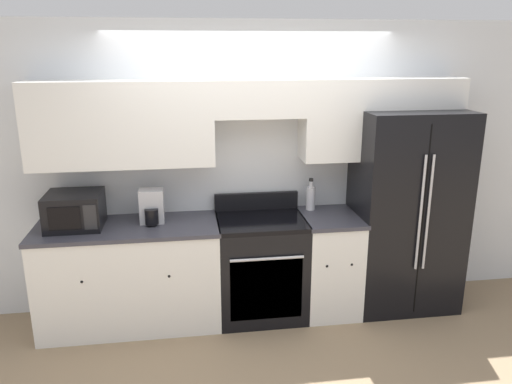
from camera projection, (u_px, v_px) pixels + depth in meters
The scene contains 9 objects.
ground_plane at pixel (261, 331), 4.32m from camera, with size 12.00×12.00×0.00m, color #937A5B.
wall_back at pixel (251, 150), 4.46m from camera, with size 8.00×0.39×2.60m.
lower_cabinets_left at pixel (131, 275), 4.33m from camera, with size 1.55×0.64×0.92m.
lower_cabinets_right at pixel (329, 263), 4.58m from camera, with size 0.51×0.64×0.92m.
oven_range at pixel (261, 267), 4.49m from camera, with size 0.77×0.65×1.08m.
refrigerator at pixel (405, 210), 4.59m from camera, with size 0.95×0.73×1.84m.
microwave at pixel (75, 210), 4.14m from camera, with size 0.45×0.41×0.29m.
bottle at pixel (311, 197), 4.60m from camera, with size 0.08×0.08×0.30m.
electric_kettle at pixel (152, 207), 4.25m from camera, with size 0.20×0.23×0.29m.
Camera 1 is at (-0.60, -3.77, 2.37)m, focal length 35.00 mm.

